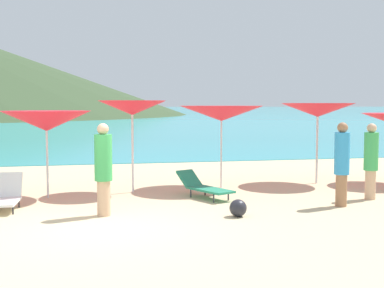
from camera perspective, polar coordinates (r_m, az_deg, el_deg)
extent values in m
cube|color=beige|center=(19.69, -11.12, -2.73)|extent=(50.00, 100.00, 0.30)
cube|color=#2DADBC|center=(239.73, -12.19, 3.71)|extent=(650.00, 440.00, 0.02)
cylinder|color=silver|center=(12.99, -15.51, -1.39)|extent=(0.05, 0.05, 1.97)
cone|color=red|center=(12.93, -15.59, 2.43)|extent=(2.20, 2.20, 0.48)
sphere|color=silver|center=(12.93, -15.60, 3.10)|extent=(0.07, 0.07, 0.07)
cylinder|color=silver|center=(13.37, -6.49, -0.50)|extent=(0.06, 0.06, 2.25)
cone|color=red|center=(13.32, -6.53, 3.94)|extent=(1.73, 1.73, 0.37)
sphere|color=silver|center=(13.32, -6.54, 4.46)|extent=(0.07, 0.07, 0.07)
cylinder|color=silver|center=(14.10, 3.21, -0.52)|extent=(0.04, 0.04, 2.11)
cone|color=red|center=(14.06, 3.22, 3.35)|extent=(2.50, 2.50, 0.41)
sphere|color=silver|center=(14.05, 3.23, 3.89)|extent=(0.07, 0.07, 0.07)
cylinder|color=silver|center=(15.25, 13.47, -0.12)|extent=(0.06, 0.06, 2.18)
cone|color=red|center=(15.21, 13.54, 3.62)|extent=(2.23, 2.23, 0.39)
sphere|color=silver|center=(15.21, 13.55, 4.10)|extent=(0.07, 0.07, 0.07)
cube|color=#268C66|center=(12.46, 2.01, -5.01)|extent=(1.00, 1.34, 0.05)
cube|color=#268C66|center=(13.08, -0.32, -3.78)|extent=(0.65, 0.63, 0.39)
cylinder|color=#333338|center=(12.04, 2.37, -5.94)|extent=(0.04, 0.04, 0.20)
cylinder|color=#333338|center=(12.33, 3.98, -5.70)|extent=(0.04, 0.04, 0.20)
cylinder|color=#333338|center=(12.71, -0.13, -5.39)|extent=(0.04, 0.04, 0.20)
cylinder|color=#333338|center=(12.98, 1.45, -5.19)|extent=(0.04, 0.04, 0.20)
cube|color=white|center=(11.71, -19.98, -5.95)|extent=(0.69, 1.06, 0.05)
cube|color=white|center=(12.29, -19.43, -4.23)|extent=(0.61, 0.34, 0.54)
cylinder|color=#333338|center=(11.38, -18.94, -6.82)|extent=(0.04, 0.04, 0.18)
cylinder|color=#333338|center=(12.07, -18.34, -6.17)|extent=(0.04, 0.04, 0.18)
cylinder|color=#DBAA84|center=(10.74, -9.59, -5.85)|extent=(0.27, 0.27, 0.72)
cylinder|color=#3FB259|center=(10.63, -9.65, -1.47)|extent=(0.35, 0.35, 0.93)
sphere|color=#DBAA84|center=(10.58, -9.69, 1.61)|extent=(0.23, 0.23, 0.23)
cylinder|color=#DBAA84|center=(13.12, 18.86, -4.23)|extent=(0.25, 0.25, 0.69)
cylinder|color=#3FB259|center=(13.02, 18.95, -0.77)|extent=(0.33, 0.33, 0.90)
sphere|color=#DBAA84|center=(12.99, 19.01, 1.65)|extent=(0.22, 0.22, 0.22)
cylinder|color=#A3704C|center=(12.02, 15.96, -4.88)|extent=(0.25, 0.25, 0.71)
cylinder|color=#3399D8|center=(11.92, 16.04, -0.99)|extent=(0.33, 0.33, 0.93)
sphere|color=#A3704C|center=(11.88, 16.10, 1.73)|extent=(0.23, 0.23, 0.23)
sphere|color=#26262D|center=(10.58, 5.05, -6.97)|extent=(0.35, 0.35, 0.35)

